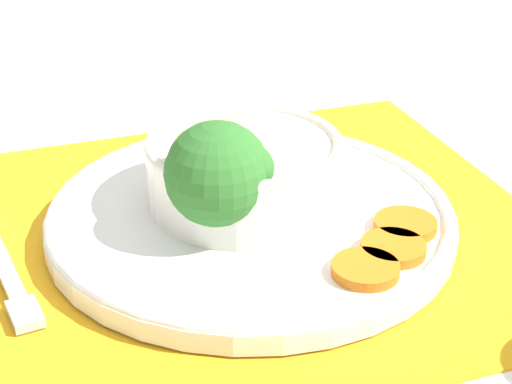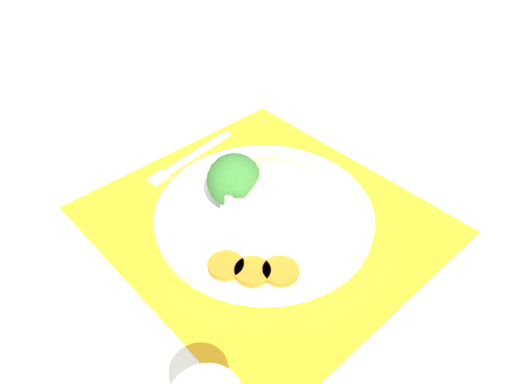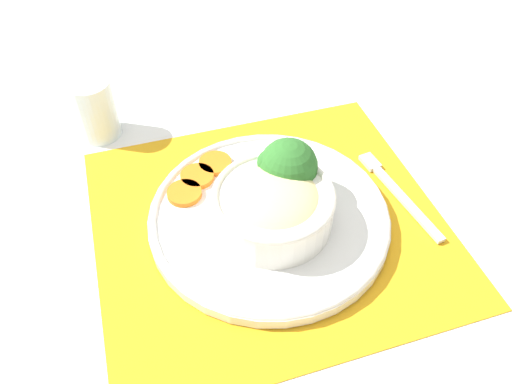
# 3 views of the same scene
# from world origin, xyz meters

# --- Properties ---
(ground_plane) EXTENTS (4.00, 4.00, 0.00)m
(ground_plane) POSITION_xyz_m (0.00, 0.00, 0.00)
(ground_plane) COLOR white
(placemat) EXTENTS (0.46, 0.43, 0.00)m
(placemat) POSITION_xyz_m (0.00, 0.00, 0.00)
(placemat) COLOR orange
(placemat) RESTS_ON ground_plane
(plate) EXTENTS (0.32, 0.32, 0.02)m
(plate) POSITION_xyz_m (0.00, 0.00, 0.02)
(plate) COLOR white
(plate) RESTS_ON placemat
(bowl) EXTENTS (0.16, 0.16, 0.07)m
(bowl) POSITION_xyz_m (-0.00, -0.02, 0.05)
(bowl) COLOR silver
(bowl) RESTS_ON plate
(broccoli_floret) EXTENTS (0.08, 0.08, 0.09)m
(broccoli_floret) POSITION_xyz_m (0.03, 0.03, 0.07)
(broccoli_floret) COLOR #759E51
(broccoli_floret) RESTS_ON plate
(carrot_slice_near) EXTENTS (0.05, 0.05, 0.01)m
(carrot_slice_near) POSITION_xyz_m (-0.05, 0.11, 0.02)
(carrot_slice_near) COLOR orange
(carrot_slice_near) RESTS_ON plate
(carrot_slice_middle) EXTENTS (0.05, 0.05, 0.01)m
(carrot_slice_middle) POSITION_xyz_m (-0.08, 0.09, 0.02)
(carrot_slice_middle) COLOR orange
(carrot_slice_middle) RESTS_ON plate
(carrot_slice_far) EXTENTS (0.05, 0.05, 0.01)m
(carrot_slice_far) POSITION_xyz_m (-0.10, 0.07, 0.02)
(carrot_slice_far) COLOR orange
(carrot_slice_far) RESTS_ON plate
(water_glass) EXTENTS (0.07, 0.07, 0.10)m
(water_glass) POSITION_xyz_m (-0.20, 0.26, 0.04)
(water_glass) COLOR silver
(water_glass) RESTS_ON ground_plane
(fork) EXTENTS (0.04, 0.18, 0.01)m
(fork) POSITION_xyz_m (0.19, 0.01, 0.01)
(fork) COLOR silver
(fork) RESTS_ON placemat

